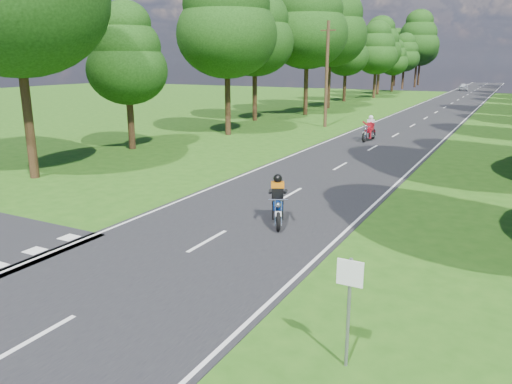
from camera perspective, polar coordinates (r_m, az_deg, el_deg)
The scene contains 9 objects.
ground at distance 13.22m, azimuth -10.39°, elevation -8.28°, with size 160.00×160.00×0.00m, color #215012.
main_road at distance 60.16m, azimuth 20.77°, elevation 9.03°, with size 7.00×140.00×0.02m, color black.
road_markings at distance 58.33m, azimuth 20.39°, elevation 8.93°, with size 7.40×140.00×0.01m.
treeline at distance 69.86m, azimuth 23.78°, elevation 16.23°, with size 40.00×115.35×14.78m.
telegraph_pole at distance 39.88m, azimuth 8.09°, elevation 13.19°, with size 1.20×0.26×8.00m.
road_sign at distance 8.63m, azimuth 10.60°, elevation -11.53°, with size 0.45×0.07×2.00m.
rider_near_blue at distance 15.99m, azimuth 2.49°, elevation -0.86°, with size 0.63×1.90×1.58m, color navy, non-canonical shape.
rider_far_red at distance 33.52m, azimuth 12.82°, elevation 7.14°, with size 0.66×1.97×1.64m, color maroon, non-canonical shape.
distant_car at distance 94.25m, azimuth 22.63°, elevation 11.03°, with size 1.47×3.65×1.24m, color silver.
Camera 1 is at (7.68, -9.45, 5.14)m, focal length 35.00 mm.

